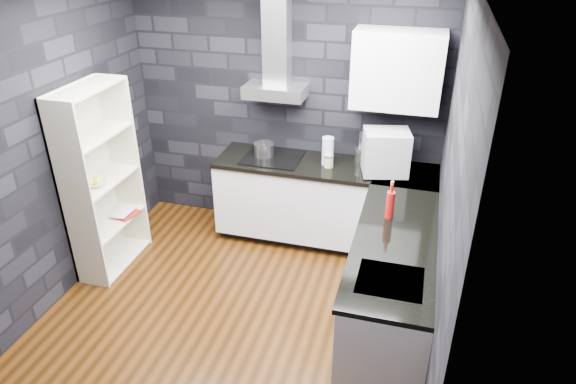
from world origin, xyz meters
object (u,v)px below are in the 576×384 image
at_px(glass_vase, 328,151).
at_px(storage_jar, 329,162).
at_px(pot, 264,150).
at_px(utensil_crock, 360,155).
at_px(red_bottle, 390,205).
at_px(appliance_garage, 386,152).
at_px(fruit_bowl, 95,182).
at_px(bookshelf, 102,181).

bearing_deg(glass_vase, storage_jar, -66.44).
height_order(pot, storage_jar, pot).
xyz_separation_m(utensil_crock, red_bottle, (0.39, -1.02, 0.05)).
xyz_separation_m(pot, red_bottle, (1.35, -0.89, 0.05)).
xyz_separation_m(appliance_garage, red_bottle, (0.13, -0.81, -0.11)).
xyz_separation_m(utensil_crock, fruit_bowl, (-2.24, -1.17, -0.03)).
bearing_deg(storage_jar, red_bottle, -50.98).
relative_size(appliance_garage, bookshelf, 0.23).
bearing_deg(fruit_bowl, red_bottle, 3.27).
xyz_separation_m(glass_vase, utensil_crock, (0.30, 0.14, -0.07)).
xyz_separation_m(storage_jar, red_bottle, (0.67, -0.82, 0.06)).
bearing_deg(red_bottle, pot, 146.62).
bearing_deg(red_bottle, appliance_garage, 99.02).
xyz_separation_m(appliance_garage, bookshelf, (-2.50, -0.86, -0.22)).
relative_size(glass_vase, storage_jar, 2.59).
xyz_separation_m(glass_vase, bookshelf, (-1.94, -0.93, -0.14)).
distance_m(glass_vase, storage_jar, 0.11).
bearing_deg(pot, storage_jar, -5.75).
height_order(pot, glass_vase, glass_vase).
height_order(glass_vase, storage_jar, glass_vase).
distance_m(glass_vase, bookshelf, 2.15).
bearing_deg(fruit_bowl, pot, 39.26).
distance_m(bookshelf, fruit_bowl, 0.10).
xyz_separation_m(glass_vase, red_bottle, (0.69, -0.88, -0.02)).
bearing_deg(bookshelf, storage_jar, 35.38).
height_order(glass_vase, utensil_crock, glass_vase).
xyz_separation_m(utensil_crock, bookshelf, (-2.24, -1.07, -0.07)).
height_order(glass_vase, red_bottle, glass_vase).
bearing_deg(bookshelf, fruit_bowl, -78.68).
bearing_deg(bookshelf, appliance_garage, 30.32).
height_order(appliance_garage, bookshelf, bookshelf).
bearing_deg(storage_jar, utensil_crock, 35.24).
relative_size(storage_jar, bookshelf, 0.06).
distance_m(pot, appliance_garage, 1.24).
relative_size(utensil_crock, red_bottle, 0.60).
distance_m(storage_jar, bookshelf, 2.15).
bearing_deg(bookshelf, utensil_crock, 36.90).
distance_m(red_bottle, bookshelf, 2.63).
bearing_deg(pot, glass_vase, -0.91).
xyz_separation_m(glass_vase, storage_jar, (0.03, -0.06, -0.09)).
bearing_deg(red_bottle, utensil_crock, 110.84).
bearing_deg(pot, fruit_bowl, -140.74).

